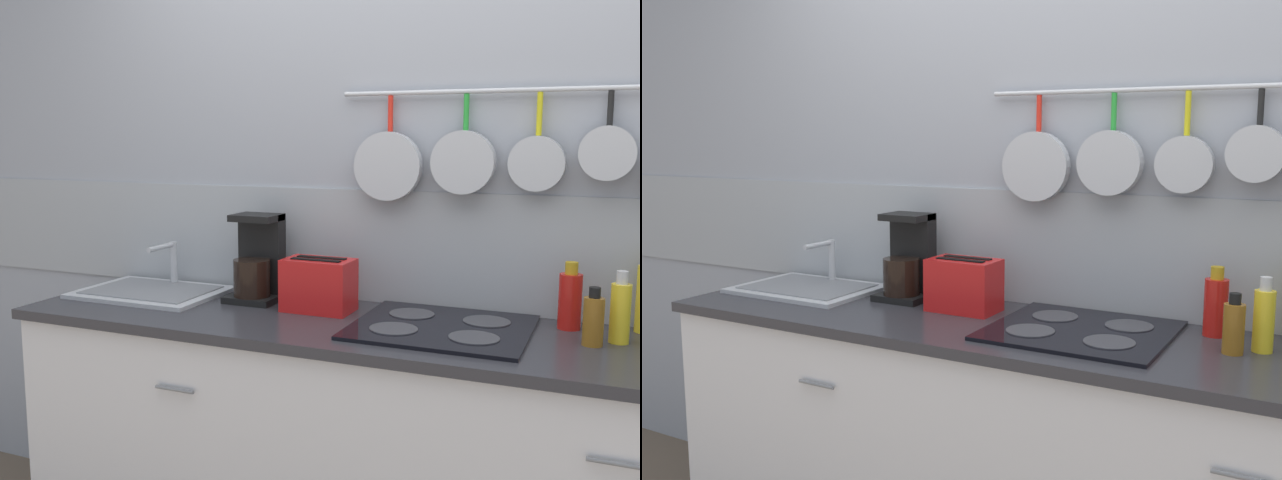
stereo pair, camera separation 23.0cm
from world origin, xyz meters
The scene contains 10 objects.
wall_back centered at (0.00, 0.34, 1.28)m, with size 7.20×0.16×2.60m.
cabinet_base centered at (0.00, 0.00, 0.45)m, with size 2.58×0.58×0.90m.
countertop centered at (0.00, 0.00, 0.92)m, with size 2.62×0.61×0.03m.
sink_basin centered at (-1.01, 0.09, 0.95)m, with size 0.53×0.39×0.18m.
coffee_maker centered at (-0.59, 0.16, 1.06)m, with size 0.18×0.18×0.32m.
toaster centered at (-0.32, 0.10, 1.03)m, with size 0.25×0.15×0.18m.
cooktop centered at (0.12, 0.04, 0.94)m, with size 0.54×0.50×0.01m.
bottle_vinegar centered at (0.49, 0.20, 1.03)m, with size 0.07×0.07×0.21m.
bottle_hot_sauce centered at (0.56, 0.04, 1.01)m, with size 0.06×0.06×0.17m.
bottle_olive_oil centered at (0.63, 0.10, 1.03)m, with size 0.06×0.06×0.21m.
Camera 1 is at (0.63, -2.09, 1.53)m, focal length 40.00 mm.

